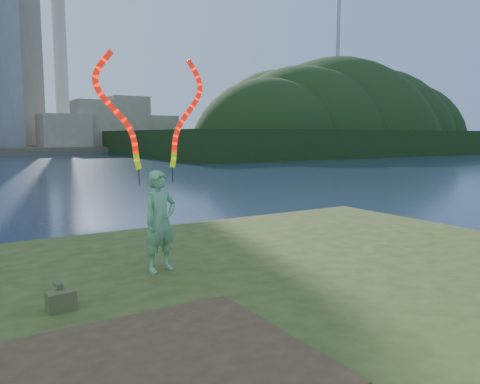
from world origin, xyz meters
TOP-DOWN VIEW (x-y plane):
  - ground at (0.00, 0.00)m, footprint 320.00×320.00m
  - grassy_knoll at (0.00, -2.30)m, footprint 20.00×18.00m
  - dirt_patch at (-2.20, -3.20)m, footprint 3.20×3.00m
  - wooded_hill at (59.57, 59.96)m, footprint 78.00×50.00m
  - woman_with_ribbons at (-0.87, 0.16)m, footprint 2.08×0.69m
  - canvas_bag at (-2.84, -0.94)m, footprint 0.40×0.46m

SIDE VIEW (x-z plane):
  - ground at x=0.00m, z-range 0.00..0.00m
  - wooded_hill at x=59.57m, z-range -31.34..31.66m
  - grassy_knoll at x=0.00m, z-range -0.06..0.74m
  - dirt_patch at x=-2.20m, z-range 0.80..0.82m
  - canvas_bag at x=-2.84m, z-range 0.77..1.14m
  - woman_with_ribbons at x=-0.87m, z-range 0.09..4.29m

